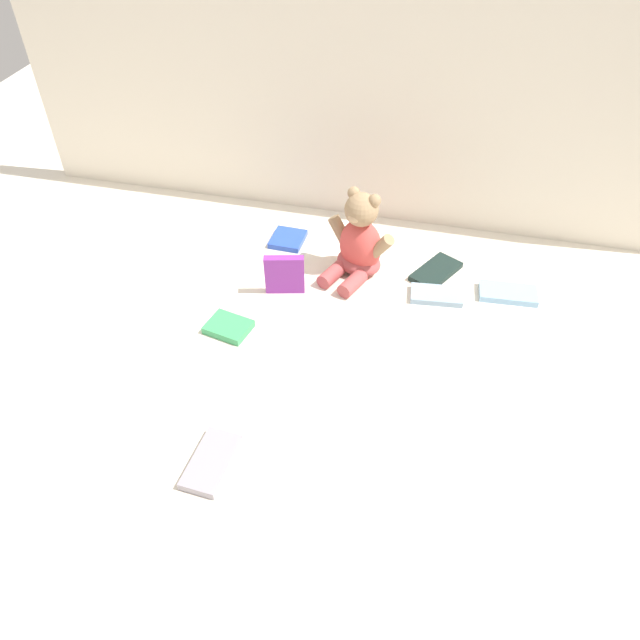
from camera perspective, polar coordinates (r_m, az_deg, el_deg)
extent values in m
plane|color=silver|center=(1.42, 0.49, -0.22)|extent=(3.20, 3.20, 0.00)
cube|color=silver|center=(1.62, 4.77, 21.75)|extent=(1.89, 0.03, 0.78)
ellipsoid|color=#D84C47|center=(1.53, 3.80, 6.93)|extent=(0.13, 0.12, 0.15)
ellipsoid|color=#B24C4C|center=(1.56, 3.64, 5.46)|extent=(0.14, 0.13, 0.05)
sphere|color=#9E7F5B|center=(1.47, 3.90, 10.25)|extent=(0.11, 0.11, 0.08)
ellipsoid|color=tan|center=(1.45, 3.23, 9.53)|extent=(0.04, 0.04, 0.02)
sphere|color=#9E7F5B|center=(1.47, 3.18, 11.77)|extent=(0.04, 0.04, 0.03)
sphere|color=#9E7F5B|center=(1.45, 5.12, 11.06)|extent=(0.04, 0.04, 0.03)
cylinder|color=#9E7F5B|center=(1.54, 1.86, 8.39)|extent=(0.07, 0.05, 0.08)
cylinder|color=#9E7F5B|center=(1.49, 5.72, 6.84)|extent=(0.07, 0.05, 0.08)
cylinder|color=#B24C4C|center=(1.52, 1.13, 4.27)|extent=(0.07, 0.09, 0.04)
cylinder|color=#B24C4C|center=(1.50, 3.05, 3.42)|extent=(0.07, 0.09, 0.04)
cube|color=blue|center=(1.67, -3.02, 7.56)|extent=(0.09, 0.10, 0.02)
cube|color=#99919D|center=(1.17, -10.11, -12.92)|extent=(0.08, 0.14, 0.02)
cube|color=black|center=(1.58, 10.78, 4.47)|extent=(0.13, 0.16, 0.01)
cube|color=#8CACC9|center=(1.51, 10.83, 2.30)|extent=(0.13, 0.08, 0.01)
cube|color=#88BAE3|center=(1.55, 17.17, 2.40)|extent=(0.14, 0.08, 0.02)
cube|color=#3CA160|center=(1.41, -8.55, -0.65)|extent=(0.11, 0.09, 0.02)
cube|color=purple|center=(1.47, -3.33, 4.24)|extent=(0.10, 0.05, 0.11)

